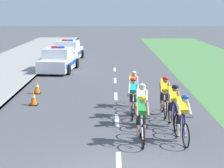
{
  "coord_description": "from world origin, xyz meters",
  "views": [
    {
      "loc": [
        -0.18,
        -8.8,
        3.99
      ],
      "look_at": [
        -0.17,
        6.28,
        1.1
      ],
      "focal_mm": 64.12,
      "sensor_mm": 36.0,
      "label": 1
    }
  ],
  "objects_px": {
    "cyclist_sixth": "(164,95)",
    "police_car_nearest": "(58,61)",
    "cyclist_second": "(182,117)",
    "traffic_cone_mid": "(33,98)",
    "cyclist_lead": "(141,118)",
    "police_car_second": "(68,51)",
    "cyclist_fourth": "(173,105)",
    "cyclist_fifth": "(133,96)",
    "cyclist_seventh": "(133,88)",
    "cyclist_third": "(141,103)",
    "traffic_cone_far": "(37,87)"
  },
  "relations": [
    {
      "from": "cyclist_lead",
      "to": "cyclist_fifth",
      "type": "xyz_separation_m",
      "value": [
        -0.08,
        2.92,
        0.0
      ]
    },
    {
      "from": "cyclist_lead",
      "to": "cyclist_third",
      "type": "height_order",
      "value": "same"
    },
    {
      "from": "cyclist_lead",
      "to": "cyclist_sixth",
      "type": "bearing_deg",
      "value": 71.02
    },
    {
      "from": "cyclist_second",
      "to": "cyclist_third",
      "type": "bearing_deg",
      "value": 121.37
    },
    {
      "from": "cyclist_second",
      "to": "police_car_second",
      "type": "bearing_deg",
      "value": 105.95
    },
    {
      "from": "police_car_second",
      "to": "traffic_cone_far",
      "type": "bearing_deg",
      "value": -90.66
    },
    {
      "from": "traffic_cone_mid",
      "to": "cyclist_sixth",
      "type": "bearing_deg",
      "value": -17.04
    },
    {
      "from": "cyclist_fourth",
      "to": "cyclist_fifth",
      "type": "height_order",
      "value": "same"
    },
    {
      "from": "cyclist_third",
      "to": "police_car_nearest",
      "type": "xyz_separation_m",
      "value": [
        -4.4,
        11.92,
        -0.11
      ]
    },
    {
      "from": "police_car_nearest",
      "to": "police_car_second",
      "type": "height_order",
      "value": "same"
    },
    {
      "from": "police_car_nearest",
      "to": "traffic_cone_mid",
      "type": "height_order",
      "value": "police_car_nearest"
    },
    {
      "from": "cyclist_lead",
      "to": "cyclist_seventh",
      "type": "relative_size",
      "value": 1.0
    },
    {
      "from": "cyclist_lead",
      "to": "police_car_second",
      "type": "height_order",
      "value": "police_car_second"
    },
    {
      "from": "cyclist_third",
      "to": "cyclist_seventh",
      "type": "xyz_separation_m",
      "value": [
        -0.15,
        2.61,
        0.0
      ]
    },
    {
      "from": "cyclist_third",
      "to": "traffic_cone_far",
      "type": "distance_m",
      "value": 6.88
    },
    {
      "from": "cyclist_lead",
      "to": "cyclist_second",
      "type": "bearing_deg",
      "value": 4.69
    },
    {
      "from": "traffic_cone_mid",
      "to": "cyclist_lead",
      "type": "bearing_deg",
      "value": -49.0
    },
    {
      "from": "cyclist_sixth",
      "to": "police_car_nearest",
      "type": "bearing_deg",
      "value": 116.72
    },
    {
      "from": "cyclist_fifth",
      "to": "traffic_cone_far",
      "type": "xyz_separation_m",
      "value": [
        -4.32,
        4.09,
        -0.48
      ]
    },
    {
      "from": "cyclist_second",
      "to": "cyclist_fourth",
      "type": "relative_size",
      "value": 1.0
    },
    {
      "from": "cyclist_second",
      "to": "traffic_cone_mid",
      "type": "relative_size",
      "value": 2.69
    },
    {
      "from": "cyclist_fourth",
      "to": "cyclist_fifth",
      "type": "relative_size",
      "value": 1.0
    },
    {
      "from": "cyclist_sixth",
      "to": "cyclist_second",
      "type": "bearing_deg",
      "value": -87.58
    },
    {
      "from": "cyclist_lead",
      "to": "police_car_nearest",
      "type": "xyz_separation_m",
      "value": [
        -4.27,
        13.79,
        -0.11
      ]
    },
    {
      "from": "traffic_cone_mid",
      "to": "cyclist_seventh",
      "type": "bearing_deg",
      "value": -3.94
    },
    {
      "from": "cyclist_second",
      "to": "cyclist_seventh",
      "type": "distance_m",
      "value": 4.54
    },
    {
      "from": "cyclist_sixth",
      "to": "traffic_cone_mid",
      "type": "relative_size",
      "value": 2.69
    },
    {
      "from": "cyclist_fourth",
      "to": "police_car_nearest",
      "type": "height_order",
      "value": "police_car_nearest"
    },
    {
      "from": "police_car_nearest",
      "to": "cyclist_seventh",
      "type": "bearing_deg",
      "value": -65.45
    },
    {
      "from": "cyclist_fifth",
      "to": "police_car_second",
      "type": "xyz_separation_m",
      "value": [
        -4.18,
        16.34,
        -0.11
      ]
    },
    {
      "from": "cyclist_sixth",
      "to": "cyclist_fourth",
      "type": "bearing_deg",
      "value": -86.54
    },
    {
      "from": "cyclist_lead",
      "to": "traffic_cone_far",
      "type": "height_order",
      "value": "cyclist_lead"
    },
    {
      "from": "police_car_nearest",
      "to": "cyclist_lead",
      "type": "bearing_deg",
      "value": -72.81
    },
    {
      "from": "cyclist_sixth",
      "to": "police_car_second",
      "type": "relative_size",
      "value": 0.38
    },
    {
      "from": "cyclist_lead",
      "to": "police_car_second",
      "type": "xyz_separation_m",
      "value": [
        -4.27,
        19.27,
        -0.11
      ]
    },
    {
      "from": "traffic_cone_far",
      "to": "cyclist_lead",
      "type": "bearing_deg",
      "value": -57.87
    },
    {
      "from": "cyclist_fourth",
      "to": "police_car_second",
      "type": "distance_m",
      "value": 18.46
    },
    {
      "from": "police_car_second",
      "to": "cyclist_second",
      "type": "bearing_deg",
      "value": -74.05
    },
    {
      "from": "cyclist_third",
      "to": "cyclist_fourth",
      "type": "height_order",
      "value": "same"
    },
    {
      "from": "cyclist_fifth",
      "to": "cyclist_seventh",
      "type": "xyz_separation_m",
      "value": [
        0.07,
        1.55,
        0.0
      ]
    },
    {
      "from": "cyclist_second",
      "to": "cyclist_third",
      "type": "height_order",
      "value": "same"
    },
    {
      "from": "cyclist_second",
      "to": "cyclist_fourth",
      "type": "bearing_deg",
      "value": 91.37
    },
    {
      "from": "cyclist_sixth",
      "to": "police_car_nearest",
      "type": "relative_size",
      "value": 0.38
    },
    {
      "from": "cyclist_sixth",
      "to": "traffic_cone_mid",
      "type": "distance_m",
      "value": 5.48
    },
    {
      "from": "cyclist_third",
      "to": "cyclist_sixth",
      "type": "height_order",
      "value": "same"
    },
    {
      "from": "cyclist_fourth",
      "to": "traffic_cone_mid",
      "type": "relative_size",
      "value": 2.69
    },
    {
      "from": "cyclist_seventh",
      "to": "cyclist_sixth",
      "type": "bearing_deg",
      "value": -50.18
    },
    {
      "from": "cyclist_third",
      "to": "cyclist_sixth",
      "type": "xyz_separation_m",
      "value": [
        0.95,
        1.29,
        0.0
      ]
    },
    {
      "from": "cyclist_fourth",
      "to": "traffic_cone_far",
      "type": "height_order",
      "value": "cyclist_fourth"
    },
    {
      "from": "cyclist_lead",
      "to": "traffic_cone_mid",
      "type": "distance_m",
      "value": 6.32
    }
  ]
}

